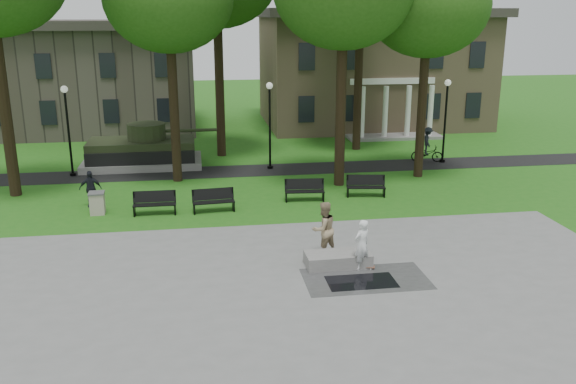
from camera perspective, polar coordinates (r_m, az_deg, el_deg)
name	(u,v)px	position (r m, az deg, el deg)	size (l,w,h in m)	color
ground	(298,251)	(22.04, 0.95, -5.57)	(120.00, 120.00, 0.00)	#216016
plaza	(327,317)	(17.58, 3.71, -11.55)	(22.00, 16.00, 0.02)	gray
footpath	(262,170)	(33.37, -2.47, 2.06)	(44.00, 2.60, 0.01)	black
building_right	(370,66)	(48.23, 7.72, 11.57)	(17.00, 12.00, 8.60)	#9E8460
building_left	(90,80)	(47.50, -18.04, 9.96)	(15.00, 10.00, 7.20)	#4C443D
tree_3	(428,6)	(31.79, 12.99, 16.61)	(6.00, 6.00, 11.19)	black
lamp_left	(68,124)	(33.56, -19.91, 6.05)	(0.36, 0.36, 4.73)	black
lamp_mid	(270,118)	(33.15, -1.72, 6.89)	(0.36, 0.36, 4.73)	black
lamp_right	(446,114)	(35.74, 14.53, 7.07)	(0.36, 0.36, 4.73)	black
tank_monument	(143,151)	(35.08, -13.41, 3.76)	(7.45, 3.40, 2.40)	gray
puddle	(361,282)	(19.74, 6.88, -8.34)	(2.20, 1.20, 0.00)	black
concrete_block	(338,259)	(20.79, 4.69, -6.29)	(2.20, 1.00, 0.45)	gray
skateboard	(363,267)	(20.73, 7.03, -7.00)	(0.78, 0.20, 0.07)	brown
skateboarder	(362,245)	(20.37, 6.92, -4.91)	(0.63, 0.41, 1.73)	white
friend_watching	(324,229)	(21.34, 3.35, -3.47)	(0.96, 0.74, 1.97)	tan
pedestrian_walker	(90,189)	(28.24, -18.00, 0.30)	(0.96, 0.40, 1.63)	black
cyclist	(427,148)	(36.04, 12.91, 4.07)	(1.89, 1.13, 2.01)	black
park_bench_0	(155,202)	(26.50, -12.38, -0.96)	(1.80, 0.53, 1.00)	black
park_bench_1	(214,200)	(26.43, -6.98, -0.73)	(1.83, 0.68, 1.00)	black
park_bench_2	(304,189)	(27.79, 1.54, 0.24)	(1.83, 0.67, 1.00)	black
park_bench_3	(365,185)	(28.69, 7.26, 0.63)	(1.85, 0.80, 1.00)	black
trash_bin	(97,203)	(27.18, -17.42, -0.98)	(0.69, 0.69, 0.96)	#BBAA9A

